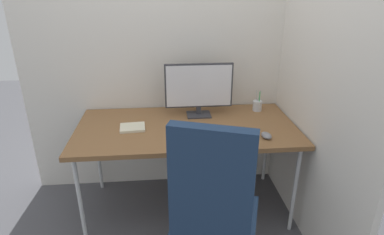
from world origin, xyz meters
name	(u,v)px	position (x,y,z in m)	size (l,w,h in m)	color
ground_plane	(187,206)	(0.00, 0.00, 0.00)	(8.00, 8.00, 0.00)	#4C4C51
wall_back	(182,28)	(0.00, 0.44, 1.40)	(2.63, 0.04, 2.80)	silver
wall_side_right	(317,38)	(0.85, -0.14, 1.40)	(0.04, 1.80, 2.80)	silver
desk	(187,130)	(0.00, 0.00, 0.70)	(1.64, 0.81, 0.74)	brown
office_chair	(214,211)	(0.09, -0.79, 0.59)	(0.59, 0.62, 1.14)	black
monitor	(199,88)	(0.11, 0.20, 0.97)	(0.53, 0.15, 0.42)	#333338
keyboard	(208,135)	(0.14, -0.20, 0.75)	(0.41, 0.14, 0.03)	#333338
mouse	(266,135)	(0.53, -0.25, 0.76)	(0.07, 0.10, 0.04)	slate
pen_holder	(257,105)	(0.61, 0.26, 0.78)	(0.07, 0.07, 0.18)	silver
notebook	(132,127)	(-0.40, -0.01, 0.75)	(0.18, 0.15, 0.02)	beige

